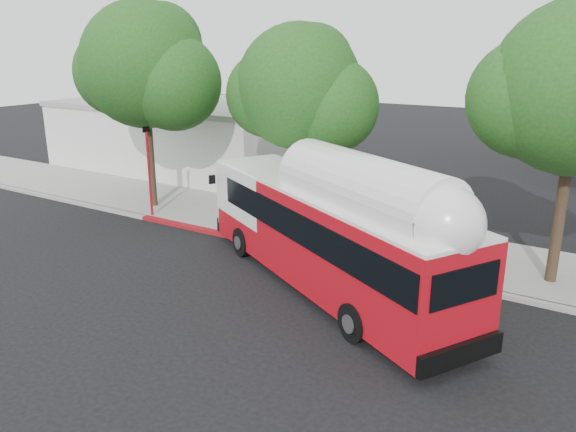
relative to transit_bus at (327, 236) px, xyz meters
The scene contains 9 objects.
ground 3.62m from the transit_bus, 149.90° to the right, with size 120.00×120.00×0.00m, color black.
sidewalk 5.88m from the transit_bus, 118.89° to the left, with size 60.00×5.00×0.15m, color gray.
curb_strip 3.97m from the transit_bus, 139.45° to the left, with size 60.00×0.30×0.15m, color gray.
red_curb_segment 6.41m from the transit_bus, 157.87° to the left, with size 10.00×0.32×0.16m, color maroon.
street_tree_left 12.86m from the transit_bus, 160.49° to the left, with size 6.67×5.80×9.74m.
street_tree_mid 6.92m from the transit_bus, 126.44° to the left, with size 5.75×5.00×8.62m.
low_commercial_bldg 20.83m from the transit_bus, 143.38° to the left, with size 16.20×10.20×4.25m.
transit_bus is the anchor object (origin of this frame).
signal_pole 10.88m from the transit_bus, 165.97° to the left, with size 0.12×0.40×4.25m.
Camera 1 is at (10.71, -13.61, 7.73)m, focal length 35.00 mm.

